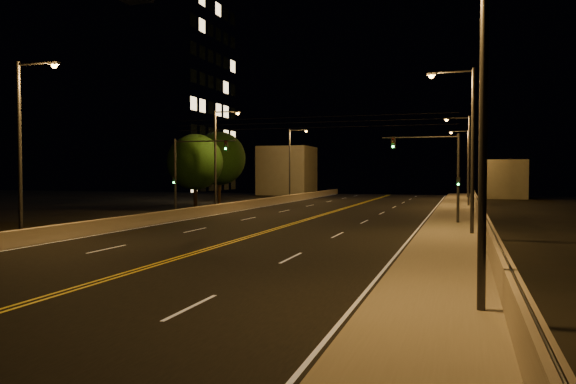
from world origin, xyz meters
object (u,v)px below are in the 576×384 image
(streetlight_0, at_px, (471,100))
(tree_1, at_px, (219,158))
(streetlight_2, at_px, (466,155))
(traffic_signal_right, at_px, (443,168))
(streetlight_5, at_px, (218,154))
(traffic_signal_left, at_px, (187,169))
(streetlight_6, at_px, (292,159))
(streetlight_1, at_px, (468,141))
(streetlight_3, at_px, (466,159))
(tree_0, at_px, (195,162))
(building_tower, at_px, (135,100))
(streetlight_4, at_px, (24,139))

(streetlight_0, xyz_separation_m, tree_1, (-26.75, 44.31, -0.13))
(streetlight_2, xyz_separation_m, traffic_signal_right, (-1.52, -20.32, -1.42))
(streetlight_2, relative_size, tree_1, 1.12)
(streetlight_5, relative_size, traffic_signal_left, 1.50)
(streetlight_6, bearing_deg, streetlight_1, -60.17)
(streetlight_3, bearing_deg, streetlight_0, -90.00)
(tree_1, bearing_deg, streetlight_2, 0.75)
(tree_0, height_order, tree_1, tree_1)
(traffic_signal_right, bearing_deg, tree_0, 155.83)
(traffic_signal_left, xyz_separation_m, building_tower, (-23.03, 28.79, 9.68))
(streetlight_6, bearing_deg, tree_1, -116.13)
(streetlight_3, bearing_deg, streetlight_5, -124.53)
(streetlight_0, bearing_deg, streetlight_4, 157.19)
(streetlight_2, distance_m, streetlight_5, 24.66)
(streetlight_3, distance_m, streetlight_6, 23.07)
(streetlight_4, bearing_deg, building_tower, 116.42)
(streetlight_4, height_order, tree_0, streetlight_4)
(traffic_signal_right, bearing_deg, streetlight_6, 122.91)
(streetlight_0, xyz_separation_m, building_tower, (-43.36, 53.12, 8.26))
(streetlight_4, height_order, streetlight_5, same)
(streetlight_6, relative_size, traffic_signal_left, 1.50)
(streetlight_2, relative_size, building_tower, 0.33)
(streetlight_2, bearing_deg, traffic_signal_left, -135.00)
(tree_0, relative_size, tree_1, 0.89)
(streetlight_4, relative_size, traffic_signal_left, 1.50)
(streetlight_0, height_order, streetlight_3, same)
(streetlight_6, distance_m, traffic_signal_left, 30.85)
(tree_0, xyz_separation_m, tree_1, (-1.80, 9.46, 0.58))
(streetlight_0, distance_m, traffic_signal_left, 31.74)
(streetlight_5, bearing_deg, traffic_signal_right, -22.23)
(streetlight_1, xyz_separation_m, streetlight_4, (-21.45, -8.70, 0.00))
(streetlight_3, bearing_deg, tree_1, -144.15)
(tree_0, bearing_deg, streetlight_1, -34.47)
(streetlight_6, height_order, traffic_signal_right, streetlight_6)
(tree_0, bearing_deg, streetlight_5, -34.12)
(streetlight_5, relative_size, building_tower, 0.33)
(streetlight_1, relative_size, traffic_signal_right, 1.50)
(streetlight_1, bearing_deg, traffic_signal_right, 102.93)
(streetlight_0, distance_m, streetlight_2, 44.66)
(building_tower, distance_m, tree_0, 27.44)
(streetlight_3, relative_size, traffic_signal_left, 1.50)
(streetlight_3, distance_m, traffic_signal_right, 39.36)
(streetlight_1, bearing_deg, tree_1, 135.18)
(streetlight_2, distance_m, traffic_signal_left, 28.78)
(streetlight_5, distance_m, traffic_signal_left, 8.34)
(traffic_signal_right, xyz_separation_m, traffic_signal_left, (-18.81, 0.00, 0.00))
(streetlight_1, relative_size, tree_0, 1.26)
(streetlight_6, distance_m, traffic_signal_right, 36.71)
(traffic_signal_right, bearing_deg, streetlight_0, -86.43)
(streetlight_4, height_order, traffic_signal_right, streetlight_4)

